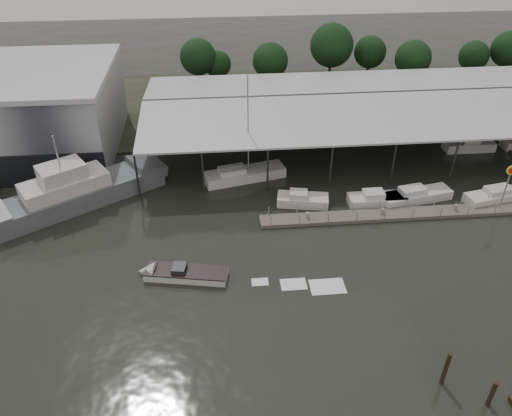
{
  "coord_description": "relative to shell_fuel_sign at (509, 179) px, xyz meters",
  "views": [
    {
      "loc": [
        -3.39,
        -32.0,
        30.43
      ],
      "look_at": [
        0.49,
        9.22,
        2.5
      ],
      "focal_mm": 35.0,
      "sensor_mm": 36.0,
      "label": 1
    }
  ],
  "objects": [
    {
      "name": "ground",
      "position": [
        -27.0,
        -9.99,
        -3.93
      ],
      "size": [
        200.0,
        200.0,
        0.0
      ],
      "primitive_type": "plane",
      "color": "black",
      "rests_on": "ground"
    },
    {
      "name": "land_strip_far",
      "position": [
        -27.0,
        32.01,
        -3.83
      ],
      "size": [
        140.0,
        30.0,
        0.3
      ],
      "color": "#3C4231",
      "rests_on": "ground"
    },
    {
      "name": "storage_warehouse",
      "position": [
        -55.0,
        19.95,
        1.36
      ],
      "size": [
        24.5,
        20.5,
        10.5
      ],
      "color": "#969BA0",
      "rests_on": "ground"
    },
    {
      "name": "covered_boat_shed",
      "position": [
        -10.0,
        18.01,
        2.2
      ],
      "size": [
        58.24,
        24.0,
        6.96
      ],
      "color": "#BCBEC1",
      "rests_on": "ground"
    },
    {
      "name": "floating_dock",
      "position": [
        -12.0,
        0.01,
        -3.72
      ],
      "size": [
        28.0,
        2.0,
        1.4
      ],
      "color": "#615C55",
      "rests_on": "ground"
    },
    {
      "name": "shell_fuel_sign",
      "position": [
        0.0,
        0.0,
        0.0
      ],
      "size": [
        1.1,
        0.18,
        5.55
      ],
      "color": "gray",
      "rests_on": "ground"
    },
    {
      "name": "grey_trawler",
      "position": [
        -45.35,
        5.76,
        -2.35
      ],
      "size": [
        18.9,
        14.13,
        8.84
      ],
      "rotation": [
        0.0,
        0.0,
        0.56
      ],
      "color": "slate",
      "rests_on": "ground"
    },
    {
      "name": "white_sailboat",
      "position": [
        -27.08,
        9.22,
        -3.28
      ],
      "size": [
        9.96,
        4.77,
        12.9
      ],
      "rotation": [
        0.0,
        0.0,
        0.24
      ],
      "color": "silver",
      "rests_on": "ground"
    },
    {
      "name": "speedboat_underway",
      "position": [
        -34.14,
        -7.52,
        -3.53
      ],
      "size": [
        18.93,
        5.51,
        2.0
      ],
      "rotation": [
        0.0,
        0.0,
        2.95
      ],
      "color": "silver",
      "rests_on": "ground"
    },
    {
      "name": "moored_cruiser_0",
      "position": [
        -21.05,
        3.2,
        -3.31
      ],
      "size": [
        5.87,
        3.22,
        1.7
      ],
      "rotation": [
        0.0,
        0.0,
        -0.19
      ],
      "color": "silver",
      "rests_on": "ground"
    },
    {
      "name": "moored_cruiser_1",
      "position": [
        -12.88,
        2.49,
        -3.31
      ],
      "size": [
        6.35,
        2.21,
        1.7
      ],
      "rotation": [
        0.0,
        0.0,
        0.0
      ],
      "color": "silver",
      "rests_on": "ground"
    },
    {
      "name": "moored_cruiser_2",
      "position": [
        -8.38,
        2.83,
        -3.31
      ],
      "size": [
        8.4,
        3.75,
        1.7
      ],
      "rotation": [
        0.0,
        0.0,
        0.2
      ],
      "color": "silver",
      "rests_on": "ground"
    },
    {
      "name": "moored_cruiser_3",
      "position": [
        1.08,
        1.97,
        -3.31
      ],
      "size": [
        8.67,
        3.71,
        1.7
      ],
      "rotation": [
        0.0,
        0.0,
        0.18
      ],
      "color": "silver",
      "rests_on": "ground"
    },
    {
      "name": "horizon_tree_line",
      "position": [
        -3.78,
        37.64,
        1.88
      ],
      "size": [
        66.23,
        10.71,
        10.53
      ],
      "color": "black",
      "rests_on": "ground"
    }
  ]
}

